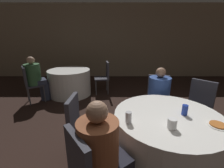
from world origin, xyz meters
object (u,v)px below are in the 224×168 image
(table_far, at_px, (69,82))
(chair_far_east, at_px, (104,75))
(chair_near_north, at_px, (157,95))
(person_blue_shirt, at_px, (158,98))
(chair_far_southwest, at_px, (29,82))
(pizza_plate_near, at_px, (217,125))
(soda_can_silver, at_px, (128,117))
(chair_near_west, at_px, (80,125))
(person_green_jacket, at_px, (36,79))
(chair_near_northeast, at_px, (198,103))
(soda_can_blue, at_px, (184,110))
(table_near, at_px, (164,140))
(person_floral_shirt, at_px, (105,158))

(table_far, distance_m, chair_far_east, 1.01)
(chair_near_north, distance_m, person_blue_shirt, 0.16)
(chair_far_southwest, distance_m, person_blue_shirt, 3.03)
(pizza_plate_near, bearing_deg, chair_far_east, 114.36)
(pizza_plate_near, height_order, soda_can_silver, soda_can_silver)
(chair_near_west, distance_m, chair_far_east, 2.60)
(chair_far_east, relative_size, person_green_jacket, 0.80)
(chair_near_northeast, height_order, soda_can_blue, chair_near_northeast)
(table_near, bearing_deg, chair_far_southwest, 143.99)
(table_far, height_order, chair_near_west, chair_near_west)
(table_near, distance_m, table_far, 3.10)
(chair_far_southwest, height_order, pizza_plate_near, chair_far_southwest)
(chair_near_north, bearing_deg, chair_near_northeast, 161.37)
(table_far, distance_m, person_floral_shirt, 3.22)
(soda_can_silver, bearing_deg, chair_near_west, 159.06)
(chair_near_northeast, distance_m, chair_far_east, 2.55)
(table_near, height_order, person_green_jacket, person_green_jacket)
(chair_near_west, height_order, person_floral_shirt, person_floral_shirt)
(chair_near_northeast, xyz_separation_m, chair_far_southwest, (-3.45, 1.24, 0.00))
(table_far, xyz_separation_m, chair_far_east, (0.98, 0.15, 0.19))
(soda_can_blue, relative_size, soda_can_silver, 1.00)
(chair_near_west, bearing_deg, soda_can_silver, 71.52)
(chair_near_northeast, distance_m, person_floral_shirt, 1.92)
(person_green_jacket, bearing_deg, table_near, 17.51)
(person_blue_shirt, bearing_deg, person_green_jacket, -12.36)
(chair_near_north, height_order, chair_far_east, same)
(chair_near_west, distance_m, person_floral_shirt, 0.65)
(chair_near_northeast, bearing_deg, soda_can_silver, 82.67)
(table_far, height_order, soda_can_blue, soda_can_blue)
(person_green_jacket, xyz_separation_m, pizza_plate_near, (2.96, -2.26, 0.14))
(chair_near_northeast, bearing_deg, chair_near_west, 67.87)
(chair_near_west, relative_size, person_green_jacket, 0.80)
(table_near, relative_size, chair_far_east, 1.37)
(table_near, distance_m, person_floral_shirt, 0.90)
(chair_far_east, bearing_deg, soda_can_blue, -166.90)
(chair_near_northeast, distance_m, soda_can_silver, 1.54)
(chair_far_southwest, xyz_separation_m, person_floral_shirt, (1.96, -2.45, 0.03))
(chair_far_east, xyz_separation_m, pizza_plate_near, (1.30, -2.87, 0.18))
(person_blue_shirt, relative_size, person_floral_shirt, 0.96)
(chair_near_northeast, xyz_separation_m, soda_can_silver, (-1.26, -0.86, 0.23))
(chair_near_northeast, xyz_separation_m, chair_near_west, (-1.82, -0.65, 0.00))
(table_far, height_order, chair_far_east, chair_far_east)
(person_floral_shirt, bearing_deg, table_near, 90.00)
(chair_far_southwest, distance_m, pizza_plate_near, 3.79)
(table_near, relative_size, soda_can_silver, 10.30)
(table_near, xyz_separation_m, chair_far_southwest, (-2.67, 1.94, 0.19))
(table_near, bearing_deg, soda_can_silver, -160.62)
(chair_near_northeast, xyz_separation_m, person_floral_shirt, (-1.49, -1.21, 0.03))
(soda_can_blue, bearing_deg, pizza_plate_near, -42.97)
(chair_near_northeast, height_order, pizza_plate_near, chair_near_northeast)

